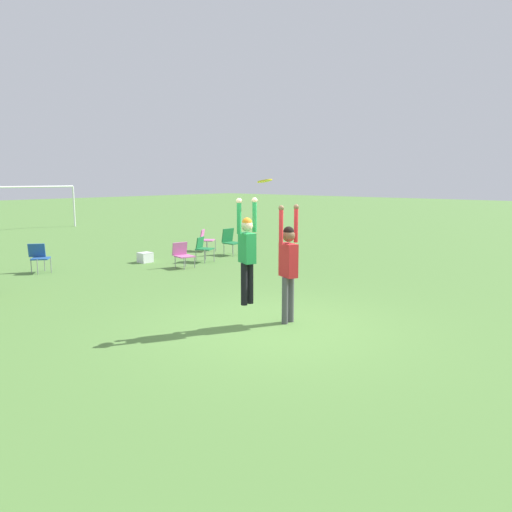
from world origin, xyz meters
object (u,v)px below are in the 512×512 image
person_defending (288,260)px  cooler_box (145,257)px  camping_chair_1 (205,238)px  camping_chair_3 (230,240)px  camping_chair_0 (203,247)px  frisbee (265,181)px  camping_chair_2 (39,255)px  camping_chair_4 (183,253)px  person_jumping (247,249)px

person_defending → cooler_box: person_defending is taller
camping_chair_1 → camping_chair_3: camping_chair_3 is taller
camping_chair_0 → cooler_box: camping_chair_0 is taller
frisbee → cooler_box: size_ratio=0.64×
frisbee → camping_chair_2: frisbee is taller
camping_chair_0 → camping_chair_1: bearing=-157.8°
camping_chair_1 → camping_chair_4: camping_chair_1 is taller
frisbee → camping_chair_4: (3.12, 5.99, -2.26)m
camping_chair_4 → camping_chair_1: bearing=-132.6°
person_jumping → camping_chair_1: 10.20m
person_jumping → frisbee: size_ratio=7.17×
camping_chair_0 → frisbee: bearing=32.5°
person_jumping → camping_chair_2: bearing=21.8°
frisbee → camping_chair_2: 8.83m
camping_chair_3 → camping_chair_2: bearing=-16.4°
person_jumping → person_defending: person_jumping is taller
cooler_box → camping_chair_0: bearing=-44.7°
camping_chair_0 → cooler_box: (-1.36, 1.34, -0.34)m
person_jumping → camping_chair_3: (6.26, 6.52, -0.93)m
person_defending → camping_chair_0: 7.53m
person_jumping → camping_chair_0: person_jumping is taller
camping_chair_3 → person_defending: bearing=51.5°
camping_chair_2 → cooler_box: camping_chair_2 is taller
person_jumping → camping_chair_0: (4.57, 6.15, -0.98)m
cooler_box → camping_chair_2: bearing=164.7°
person_defending → camping_chair_0: (3.77, 6.48, -0.72)m
frisbee → person_jumping: bearing=143.3°
person_jumping → camping_chair_3: 9.09m
person_jumping → cooler_box: size_ratio=4.62×
camping_chair_0 → camping_chair_2: (-4.50, 2.20, 0.01)m
person_jumping → frisbee: bearing=-104.5°
camping_chair_4 → camping_chair_0: bearing=-151.9°
person_defending → camping_chair_3: (5.46, 6.85, -0.67)m
camping_chair_1 → cooler_box: 3.17m
frisbee → camping_chair_3: size_ratio=0.28×
camping_chair_2 → camping_chair_1: bearing=-145.6°
cooler_box → camping_chair_4: bearing=-84.1°
camping_chair_1 → camping_chair_0: bearing=10.1°
person_defending → camping_chair_1: bearing=168.5°
person_jumping → cooler_box: 8.26m
camping_chair_2 → frisbee: bearing=129.5°
frisbee → camping_chair_1: bearing=53.3°
frisbee → camping_chair_3: bearing=48.3°
person_defending → camping_chair_0: size_ratio=2.78×
frisbee → camping_chair_3: (6.00, 6.72, -2.16)m
person_defending → camping_chair_2: 8.74m
camping_chair_2 → camping_chair_4: 4.19m
camping_chair_1 → cooler_box: (-3.12, -0.44, -0.32)m
person_jumping → frisbee: 1.27m
camping_chair_3 → camping_chair_4: camping_chair_3 is taller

